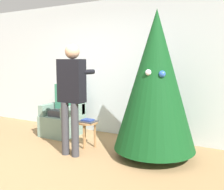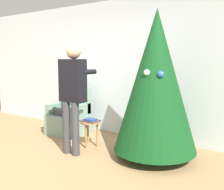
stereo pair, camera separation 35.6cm
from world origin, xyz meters
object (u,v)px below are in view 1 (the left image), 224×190
object	(u,v)px
person_standing	(72,89)
side_stool	(88,127)
christmas_tree	(156,81)
armchair	(64,119)
person_seated	(63,102)

from	to	relation	value
person_standing	side_stool	size ratio (longest dim) A/B	3.87
side_stool	christmas_tree	bearing A→B (deg)	6.20
christmas_tree	armchair	xyz separation A→B (m)	(-2.06, 0.32, -0.87)
armchair	side_stool	world-z (taller)	armchair
armchair	person_standing	bearing A→B (deg)	-44.39
armchair	side_stool	size ratio (longest dim) A/B	2.09
christmas_tree	armchair	size ratio (longest dim) A/B	2.40
christmas_tree	person_standing	distance (m)	1.31
person_standing	christmas_tree	bearing A→B (deg)	24.40
christmas_tree	armchair	world-z (taller)	christmas_tree
person_seated	side_stool	size ratio (longest dim) A/B	2.72
christmas_tree	person_standing	bearing A→B (deg)	-155.60
person_seated	person_standing	distance (m)	1.26
christmas_tree	person_seated	size ratio (longest dim) A/B	1.84
person_seated	side_stool	xyz separation A→B (m)	(0.89, -0.41, -0.30)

